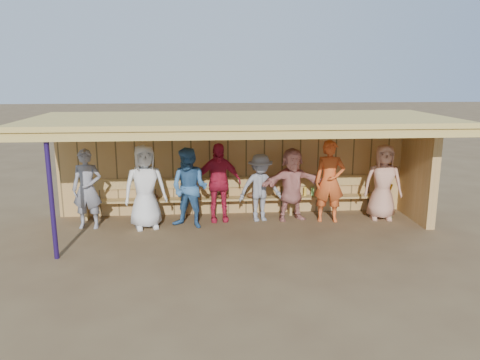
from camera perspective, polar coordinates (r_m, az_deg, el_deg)
name	(u,v)px	position (r m, az deg, el deg)	size (l,w,h in m)	color
ground	(241,229)	(10.50, 0.15, -6.02)	(90.00, 90.00, 0.00)	brown
player_a	(87,189)	(10.90, -18.13, -1.06)	(0.65, 0.43, 1.79)	gray
player_b	(145,187)	(10.56, -11.48, -0.82)	(0.92, 0.60, 1.89)	silver
player_c	(190,188)	(10.46, -6.16, -1.00)	(0.88, 0.68, 1.81)	#356293
player_d	(218,182)	(10.88, -2.71, -0.29)	(1.08, 0.45, 1.85)	#BD1E39
player_e	(260,188)	(10.91, 2.47, -0.95)	(1.03, 0.59, 1.59)	gray
player_f	(292,184)	(11.03, 6.37, -0.52)	(1.59, 0.51, 1.72)	tan
player_g	(330,181)	(11.03, 10.86, -0.16)	(0.70, 0.46, 1.91)	#D55522
player_h	(383,182)	(11.52, 17.04, -0.25)	(0.88, 0.57, 1.79)	tan
dugout_structure	(256,149)	(10.78, 1.92, 3.78)	(8.80, 3.20, 2.50)	tan
bench	(238,194)	(11.41, -0.30, -1.70)	(7.60, 0.34, 0.93)	tan
dugout_equipment	(241,197)	(11.30, 0.08, -2.04)	(5.92, 0.62, 0.80)	gold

